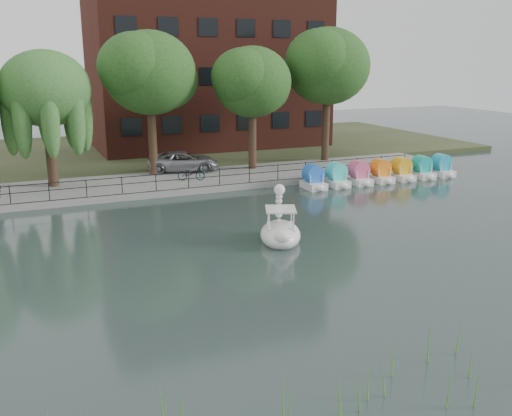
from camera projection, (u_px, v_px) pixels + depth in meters
ground_plane at (284, 264)px, 22.98m from camera, size 120.00×120.00×0.00m
promenade at (177, 182)px, 37.15m from camera, size 40.00×6.00×0.40m
kerb at (190, 191)px, 34.53m from camera, size 40.00×0.25×0.40m
land_strip at (133, 151)px, 49.60m from camera, size 60.00×22.00×0.36m
railing at (188, 175)px, 34.47m from camera, size 32.00×0.05×1.00m
apartment_building at (208, 42)px, 49.89m from camera, size 20.00×10.07×18.00m
willow_mid at (45, 89)px, 33.64m from camera, size 5.32×5.32×8.15m
broadleaf_center at (150, 73)px, 36.80m from camera, size 6.00×6.00×9.25m
broadleaf_right at (252, 83)px, 39.19m from camera, size 5.40×5.40×8.32m
broadleaf_far at (328, 67)px, 42.29m from camera, size 6.30×6.30×9.71m
minivan at (184, 160)px, 39.47m from camera, size 3.86×6.11×1.57m
bicycle at (191, 173)px, 36.59m from camera, size 1.11×1.82×1.00m
swan_boat at (280, 230)px, 25.69m from camera, size 2.75×3.34×2.44m
pedal_boat_row at (381, 173)px, 37.96m from camera, size 11.35×1.70×1.40m
reed_bank at (507, 347)px, 15.15m from camera, size 24.00×2.40×1.20m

